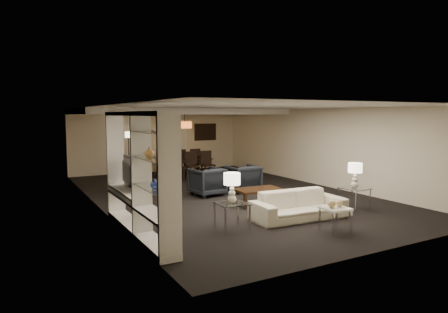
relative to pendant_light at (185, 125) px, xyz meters
The scene contains 35 objects.
floor 4.00m from the pendant_light, 94.90° to the right, with size 11.00×11.00×0.00m, color black.
ceiling 3.56m from the pendant_light, 94.90° to the right, with size 7.00×11.00×0.02m, color silver.
wall_back 2.13m from the pendant_light, 98.53° to the left, with size 7.00×0.02×2.50m, color beige.
wall_front 9.03m from the pendant_light, 91.91° to the right, with size 7.00×0.02×2.50m, color beige.
wall_left 5.21m from the pendant_light, 137.35° to the right, with size 0.02×11.00×2.50m, color beige.
wall_right 4.79m from the pendant_light, 47.56° to the right, with size 0.02×11.00×2.50m, color beige.
ceiling_soffit 0.57m from the pendant_light, behind, with size 7.00×4.00×0.20m, color silver.
curtains 2.38m from the pendant_light, 122.01° to the left, with size 1.50×0.12×2.40m, color beige.
door 2.19m from the pendant_light, 78.52° to the left, with size 0.90×0.05×2.10m, color silver.
painting 2.69m from the pendant_light, 47.44° to the left, with size 0.95×0.04×0.65m, color #142D38.
media_unit 7.13m from the pendant_light, 120.62° to the right, with size 0.38×3.40×2.35m, color white, non-canonical shape.
pendant_light is the anchor object (origin of this frame).
sofa 6.88m from the pendant_light, 91.56° to the right, with size 2.12×0.83×0.62m, color beige.
coffee_table 5.37m from the pendant_light, 92.05° to the right, with size 1.17×0.68×0.42m, color black, non-canonical shape.
armchair_left 3.79m from the pendant_light, 103.02° to the right, with size 0.84×0.87×0.79m, color black.
armchair_right 3.73m from the pendant_light, 82.95° to the right, with size 0.84×0.87×0.79m, color black.
side_table_left 7.13m from the pendant_light, 105.73° to the right, with size 0.58×0.58×0.54m, color silver, non-canonical shape.
side_table_right 7.05m from the pendant_light, 77.20° to the right, with size 0.58×0.58×0.54m, color white, non-canonical shape.
table_lamp_left 7.02m from the pendant_light, 105.73° to the right, with size 0.33×0.33×0.60m, color white, non-canonical shape.
table_lamp_right 6.94m from the pendant_light, 77.20° to the right, with size 0.33×0.33×0.60m, color beige, non-canonical shape.
marble_table 7.96m from the pendant_light, 91.34° to the right, with size 0.49×0.49×0.49m, color white, non-canonical shape.
gold_gourd_a 7.90m from the pendant_light, 92.07° to the right, with size 0.16×0.16×0.16m, color tan.
gold_gourd_b 7.90m from the pendant_light, 90.60° to the right, with size 0.14×0.14×0.14m, color tan.
television 6.39m from the pendant_light, 124.39° to the right, with size 0.15×1.15×0.66m, color black.
vase_blue 7.99m from the pendant_light, 116.99° to the right, with size 0.16×0.16×0.17m, color #223895.
vase_amber 7.73m from the pendant_light, 117.87° to the right, with size 0.17×0.17×0.18m, color gold.
floor_speaker 6.40m from the pendant_light, 121.44° to the right, with size 0.12×0.12×1.08m, color black.
dining_table 1.60m from the pendant_light, 57.09° to the left, with size 1.87×1.04×0.66m, color black.
chair_nl 1.62m from the pendant_light, 134.21° to the right, with size 0.45×0.45×0.98m, color black, non-canonical shape.
chair_nm 1.54m from the pendant_light, 83.35° to the right, with size 0.45×0.45×0.98m, color black, non-canonical shape.
chair_nr 1.67m from the pendant_light, 39.67° to the right, with size 0.45×0.45×0.98m, color black, non-canonical shape.
chair_fl 1.70m from the pendant_light, 125.57° to the left, with size 0.45×0.45×0.98m, color black, non-canonical shape.
chair_fm 1.62m from the pendant_light, 85.10° to the left, with size 0.45×0.45×0.98m, color black, non-canonical shape.
chair_fr 1.75m from the pendant_light, 48.44° to the left, with size 0.45×0.45×0.98m, color black, non-canonical shape.
floor_lamp 2.41m from the pendant_light, 143.15° to the left, with size 0.24×0.24×1.66m, color black, non-canonical shape.
Camera 1 is at (-5.49, -9.91, 2.29)m, focal length 32.00 mm.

